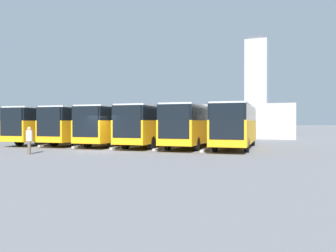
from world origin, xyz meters
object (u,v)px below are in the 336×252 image
object	(u,v)px
bus_3	(119,124)
bus_5	(55,124)
pedestrian	(29,140)
bus_0	(236,125)
bus_2	(154,124)
bus_1	(193,124)
bus_4	(87,124)

from	to	relation	value
bus_3	bus_5	xyz separation A→B (m)	(6.93, 0.21, 0.00)
pedestrian	bus_0	bearing A→B (deg)	-90.97
bus_2	bus_1	bearing A→B (deg)	177.07
bus_0	bus_4	xyz separation A→B (m)	(13.86, -0.12, 0.00)
bus_3	pedestrian	world-z (taller)	bus_3
bus_0	bus_4	size ratio (longest dim) A/B	1.00
bus_1	pedestrian	distance (m)	12.43
bus_5	bus_1	bearing A→B (deg)	177.60
bus_1	bus_4	xyz separation A→B (m)	(10.40, -0.19, 0.00)
bus_1	bus_0	bearing A→B (deg)	178.26
bus_2	bus_5	bearing A→B (deg)	-2.22
bus_0	pedestrian	bearing A→B (deg)	36.77
pedestrian	bus_4	bearing A→B (deg)	-26.78
bus_3	bus_0	bearing A→B (deg)	177.04
bus_4	pedestrian	world-z (taller)	bus_4
bus_2	pedestrian	xyz separation A→B (m)	(4.54, 9.46, -0.93)
bus_0	pedestrian	xyz separation A→B (m)	(11.47, 9.53, -0.93)
bus_2	bus_3	xyz separation A→B (m)	(3.47, -0.08, 0.00)
bus_1	bus_5	world-z (taller)	same
bus_3	bus_2	bearing A→B (deg)	175.80
bus_1	bus_2	distance (m)	3.47
bus_2	bus_3	world-z (taller)	same
bus_2	bus_4	distance (m)	6.93
bus_3	pedestrian	distance (m)	9.64
bus_3	pedestrian	size ratio (longest dim) A/B	6.43
bus_5	bus_0	bearing A→B (deg)	177.73
bus_0	bus_2	world-z (taller)	same
bus_1	bus_3	xyz separation A→B (m)	(6.93, -0.08, 0.00)
bus_1	bus_4	bearing A→B (deg)	-3.98
bus_1	bus_4	size ratio (longest dim) A/B	1.00
bus_1	bus_5	distance (m)	13.86
bus_5	pedestrian	bearing A→B (deg)	119.16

